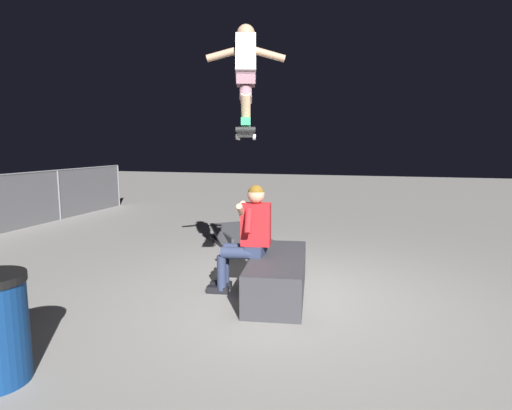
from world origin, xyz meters
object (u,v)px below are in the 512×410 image
Objects in this scene: person_sitting_on_ledge at (247,234)px; skater_airborne at (246,70)px; ledge_box_main at (278,275)px; skateboard at (246,133)px; kicker_ramp at (243,240)px.

person_sitting_on_ledge is 1.16× the size of skater_airborne.
skater_airborne is at bearing 102.53° from ledge_box_main.
skater_airborne is (0.05, 0.02, 0.69)m from skateboard.
kicker_ramp is (2.39, 0.80, -2.51)m from skater_airborne.
skateboard is at bearing 111.39° from ledge_box_main.
ledge_box_main is 2.59m from kicker_ramp.
ledge_box_main is at bearing -68.61° from skateboard.
skateboard is (-0.13, 0.34, 1.66)m from ledge_box_main.
person_sitting_on_ledge is at bearing 93.25° from ledge_box_main.
ledge_box_main is 0.61m from person_sitting_on_ledge.
kicker_ramp is at bearing 18.43° from skateboard.
ledge_box_main is 1.27× the size of person_sitting_on_ledge.
skateboard is 3.15m from kicker_ramp.
skateboard is (-0.11, -0.02, 1.17)m from person_sitting_on_ledge.
person_sitting_on_ledge reaches higher than ledge_box_main.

